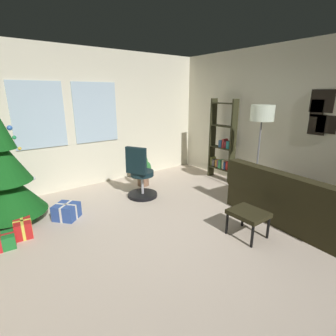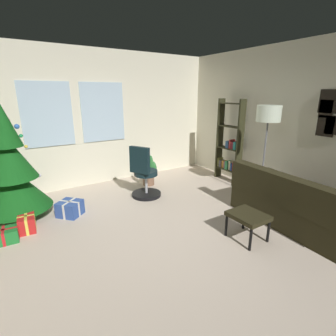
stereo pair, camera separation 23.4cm
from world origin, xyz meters
name	(u,v)px [view 1 (the left image)]	position (x,y,z in m)	size (l,w,h in m)	color
ground_plane	(171,242)	(0.00, 0.00, -0.05)	(5.37, 5.47, 0.10)	beige
wall_back_with_windows	(88,119)	(-0.02, 2.78, 1.40)	(5.37, 0.12, 2.78)	beige
wall_right_with_frames	(289,123)	(2.74, 0.00, 1.39)	(0.12, 5.47, 2.78)	beige
couch	(302,204)	(1.93, -0.80, 0.28)	(1.60, 2.01, 0.82)	black
footstool	(248,215)	(0.89, -0.58, 0.32)	(0.42, 0.48, 0.37)	black
holiday_tree	(4,175)	(-1.67, 1.84, 0.76)	(1.04, 1.04, 2.25)	#4C331E
gift_box_red	(23,228)	(-1.60, 1.29, 0.12)	(0.24, 0.33, 0.24)	red
gift_box_green	(0,242)	(-1.89, 1.13, 0.09)	(0.35, 0.27, 0.19)	#1E722D
gift_box_blue	(67,211)	(-0.97, 1.45, 0.12)	(0.46, 0.47, 0.25)	#2D4C99
office_chair	(141,178)	(0.42, 1.47, 0.39)	(0.58, 0.56, 1.00)	black
bookshelf	(222,146)	(2.47, 1.32, 0.78)	(0.18, 0.64, 1.80)	#2A2A17
floor_lamp	(262,118)	(2.21, 0.22, 1.49)	(0.41, 0.41, 1.72)	slate
potted_plant	(143,172)	(0.78, 2.00, 0.31)	(0.42, 0.40, 0.69)	brown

